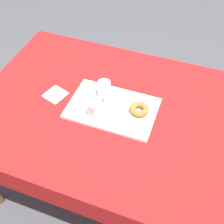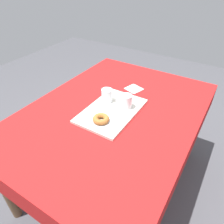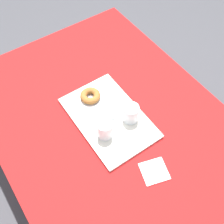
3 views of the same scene
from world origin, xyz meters
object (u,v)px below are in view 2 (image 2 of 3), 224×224
dining_table (113,120)px  paper_napkin (134,89)px  water_glass_near (107,96)px  tea_mug_left (126,102)px  donut_plate_left (101,122)px  serving_tray (112,111)px  sugar_donut_left (101,119)px

dining_table → paper_napkin: paper_napkin is taller
dining_table → water_glass_near: (0.05, 0.08, 0.14)m
tea_mug_left → donut_plate_left: size_ratio=0.79×
dining_table → tea_mug_left: bearing=-50.0°
tea_mug_left → donut_plate_left: bearing=166.0°
dining_table → tea_mug_left: 0.17m
tea_mug_left → donut_plate_left: 0.23m
tea_mug_left → water_glass_near: (-0.00, 0.15, -0.00)m
serving_tray → donut_plate_left: 0.15m
donut_plate_left → paper_napkin: 0.49m
water_glass_near → paper_napkin: (0.28, -0.07, -0.05)m
tea_mug_left → sugar_donut_left: tea_mug_left is taller
donut_plate_left → sugar_donut_left: (0.00, 0.00, 0.02)m
dining_table → sugar_donut_left: size_ratio=14.48×
water_glass_near → sugar_donut_left: size_ratio=0.91×
serving_tray → water_glass_near: 0.12m
serving_tray → sugar_donut_left: (-0.15, -0.01, 0.03)m
donut_plate_left → dining_table: bearing=5.0°
sugar_donut_left → donut_plate_left: bearing=0.0°
sugar_donut_left → paper_napkin: size_ratio=0.91×
donut_plate_left → water_glass_near: bearing=24.0°
paper_napkin → sugar_donut_left: bearing=-177.3°
sugar_donut_left → serving_tray: bearing=4.4°
water_glass_near → paper_napkin: size_ratio=0.83×
tea_mug_left → paper_napkin: tea_mug_left is taller
paper_napkin → serving_tray: bearing=-178.0°
water_glass_near → paper_napkin: 0.29m
dining_table → paper_napkin: (0.33, 0.01, 0.09)m
dining_table → tea_mug_left: tea_mug_left is taller
water_glass_near → paper_napkin: water_glass_near is taller
water_glass_near → paper_napkin: bearing=-14.7°
serving_tray → donut_plate_left: bearing=-175.6°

